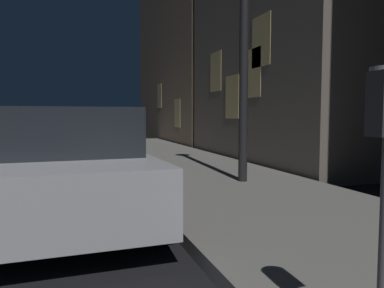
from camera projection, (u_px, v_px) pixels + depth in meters
car_silver at (64, 164)px, 4.94m from camera, size 2.19×4.40×1.43m
car_yellow_cab at (67, 136)px, 11.56m from camera, size 2.04×4.36×1.43m
building_far at (231, 10)px, 19.97m from camera, size 7.71×10.60×13.64m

